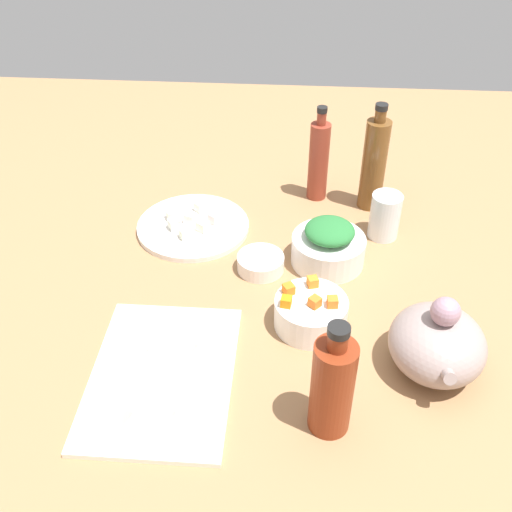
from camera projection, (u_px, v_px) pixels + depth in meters
The scene contains 30 objects.
tabletop at pixel (256, 282), 119.48cm from camera, with size 190.00×190.00×3.00cm, color #9D724A.
cutting_board at pixel (162, 376), 98.08cm from camera, with size 31.54×22.85×1.00cm, color white.
plate_tofu at pixel (193, 226), 130.70cm from camera, with size 24.07×24.07×1.20cm, color white.
bowl_greens at pixel (328, 250), 120.28cm from camera, with size 14.58×14.58×5.88cm, color white.
bowl_carrots at pixel (311, 313), 106.25cm from camera, with size 12.85×12.85×5.65cm, color white.
bowl_small_side at pixel (261, 263), 119.29cm from camera, with size 9.29×9.29×3.12cm, color white.
teapot at pixel (437, 343), 96.90cm from camera, with size 18.06×15.52×14.70cm.
bottle_0 at pixel (332, 385), 86.02cm from camera, with size 6.27×6.27×20.39cm.
bottle_1 at pixel (374, 163), 131.65cm from camera, with size 5.31×5.31×24.57cm.
bottle_2 at pixel (319, 160), 135.36cm from camera, with size 4.48×4.48×22.25cm.
drinking_glass_0 at pixel (385, 216), 126.17cm from camera, with size 6.35×6.35×9.91cm, color white.
carrot_cube_0 at pixel (286, 302), 103.09cm from camera, with size 1.80×1.80×1.80cm, color orange.
carrot_cube_1 at pixel (332, 302), 103.01cm from camera, with size 1.80×1.80×1.80cm, color orange.
carrot_cube_2 at pixel (315, 302), 103.01cm from camera, with size 1.80×1.80×1.80cm, color orange.
carrot_cube_3 at pixel (313, 282), 107.17cm from camera, with size 1.80×1.80×1.80cm, color orange.
carrot_cube_4 at pixel (289, 289), 105.61cm from camera, with size 1.80×1.80×1.80cm, color orange.
chopped_greens_mound at pixel (330, 231), 117.37cm from camera, with size 9.90×9.80×3.53cm, color #297235.
tofu_cube_0 at pixel (174, 224), 128.39cm from camera, with size 2.20×2.20×2.20cm, color silver.
tofu_cube_1 at pixel (215, 218), 130.22cm from camera, with size 2.20×2.20×2.20cm, color white.
tofu_cube_2 at pixel (190, 218), 130.25cm from camera, with size 2.20×2.20×2.20cm, color white.
tofu_cube_3 at pixel (203, 226), 127.87cm from camera, with size 2.20×2.20×2.20cm, color silver.
tofu_cube_4 at pixel (172, 215), 131.17cm from camera, with size 2.20×2.20×2.20cm, color white.
tofu_cube_5 at pixel (200, 207), 133.74cm from camera, with size 2.20×2.20×2.20cm, color white.
tofu_cube_6 at pixel (185, 233), 125.83cm from camera, with size 2.20×2.20×2.20cm, color #EBEFCC.
dumpling_0 at pixel (135, 419), 89.20cm from camera, with size 5.75×5.53×2.76cm, color beige.
dumpling_1 at pixel (200, 351), 99.52cm from camera, with size 5.71×5.24×3.05cm, color beige.
dumpling_2 at pixel (137, 324), 105.01cm from camera, with size 5.08×4.46×2.25cm, color beige.
dumpling_3 at pixel (149, 356), 98.95cm from camera, with size 5.48×5.35×2.62cm, color beige.
dumpling_4 at pixel (197, 388), 94.13cm from camera, with size 5.14×4.80×2.11cm, color beige.
dumpling_5 at pixel (177, 419), 89.34cm from camera, with size 4.55×4.09×2.54cm, color beige.
Camera 1 is at (90.49, 6.56, 79.40)cm, focal length 42.49 mm.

